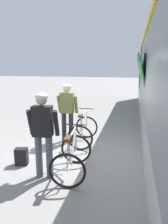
{
  "coord_description": "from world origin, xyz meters",
  "views": [
    {
      "loc": [
        1.3,
        -4.69,
        2.23
      ],
      "look_at": [
        0.03,
        0.41,
        1.05
      ],
      "focal_mm": 32.22,
      "sensor_mm": 36.0,
      "label": 1
    }
  ],
  "objects_px": {
    "cyclist_far_in_dark": "(43,128)",
    "water_bottle_near_the_bikes": "(91,145)",
    "cyclist_near_in_olive": "(67,108)",
    "bicycle_near_white": "(84,131)",
    "backpack_on_platform": "(22,157)",
    "water_bottle_by_the_backpack": "(22,158)",
    "bicycle_far_silver": "(72,157)"
  },
  "relations": [
    {
      "from": "cyclist_near_in_olive",
      "to": "backpack_on_platform",
      "type": "bearing_deg",
      "value": -108.5
    },
    {
      "from": "bicycle_near_white",
      "to": "bicycle_far_silver",
      "type": "bearing_deg",
      "value": -83.59
    },
    {
      "from": "water_bottle_near_the_bikes",
      "to": "water_bottle_by_the_backpack",
      "type": "relative_size",
      "value": 0.93
    },
    {
      "from": "cyclist_near_in_olive",
      "to": "bicycle_near_white",
      "type": "distance_m",
      "value": 0.83
    },
    {
      "from": "bicycle_near_white",
      "to": "bicycle_far_silver",
      "type": "relative_size",
      "value": 0.96
    },
    {
      "from": "backpack_on_platform",
      "to": "water_bottle_by_the_backpack",
      "type": "bearing_deg",
      "value": 103.46
    },
    {
      "from": "bicycle_far_silver",
      "to": "water_bottle_near_the_bikes",
      "type": "height_order",
      "value": "bicycle_far_silver"
    },
    {
      "from": "water_bottle_near_the_bikes",
      "to": "bicycle_far_silver",
      "type": "bearing_deg",
      "value": -93.29
    },
    {
      "from": "cyclist_far_in_dark",
      "to": "water_bottle_by_the_backpack",
      "type": "distance_m",
      "value": 1.33
    },
    {
      "from": "cyclist_far_in_dark",
      "to": "bicycle_far_silver",
      "type": "bearing_deg",
      "value": 22.75
    },
    {
      "from": "cyclist_far_in_dark",
      "to": "bicycle_near_white",
      "type": "distance_m",
      "value": 2.12
    },
    {
      "from": "cyclist_far_in_dark",
      "to": "water_bottle_near_the_bikes",
      "type": "height_order",
      "value": "cyclist_far_in_dark"
    },
    {
      "from": "bicycle_near_white",
      "to": "water_bottle_by_the_backpack",
      "type": "height_order",
      "value": "bicycle_near_white"
    },
    {
      "from": "water_bottle_by_the_backpack",
      "to": "bicycle_near_white",
      "type": "bearing_deg",
      "value": 53.37
    },
    {
      "from": "bicycle_far_silver",
      "to": "water_bottle_near_the_bikes",
      "type": "bearing_deg",
      "value": 86.71
    },
    {
      "from": "bicycle_far_silver",
      "to": "water_bottle_near_the_bikes",
      "type": "distance_m",
      "value": 1.52
    },
    {
      "from": "water_bottle_near_the_bikes",
      "to": "water_bottle_by_the_backpack",
      "type": "bearing_deg",
      "value": -138.97
    },
    {
      "from": "bicycle_near_white",
      "to": "water_bottle_by_the_backpack",
      "type": "relative_size",
      "value": 5.23
    },
    {
      "from": "water_bottle_by_the_backpack",
      "to": "bicycle_far_silver",
      "type": "bearing_deg",
      "value": -10.78
    },
    {
      "from": "cyclist_near_in_olive",
      "to": "backpack_on_platform",
      "type": "height_order",
      "value": "cyclist_near_in_olive"
    },
    {
      "from": "cyclist_far_in_dark",
      "to": "cyclist_near_in_olive",
      "type": "bearing_deg",
      "value": 95.26
    },
    {
      "from": "cyclist_far_in_dark",
      "to": "water_bottle_near_the_bikes",
      "type": "distance_m",
      "value": 2.05
    },
    {
      "from": "bicycle_far_silver",
      "to": "water_bottle_near_the_bikes",
      "type": "xyz_separation_m",
      "value": [
        0.09,
        1.48,
        -0.3
      ]
    },
    {
      "from": "backpack_on_platform",
      "to": "water_bottle_near_the_bikes",
      "type": "distance_m",
      "value": 1.91
    },
    {
      "from": "cyclist_near_in_olive",
      "to": "cyclist_far_in_dark",
      "type": "relative_size",
      "value": 1.0
    },
    {
      "from": "cyclist_near_in_olive",
      "to": "bicycle_near_white",
      "type": "xyz_separation_m",
      "value": [
        0.51,
        -0.06,
        -0.65
      ]
    },
    {
      "from": "cyclist_near_in_olive",
      "to": "cyclist_far_in_dark",
      "type": "distance_m",
      "value": 2.06
    },
    {
      "from": "cyclist_near_in_olive",
      "to": "cyclist_far_in_dark",
      "type": "xyz_separation_m",
      "value": [
        0.19,
        -2.05,
        0.0
      ]
    },
    {
      "from": "cyclist_near_in_olive",
      "to": "bicycle_near_white",
      "type": "relative_size",
      "value": 1.59
    },
    {
      "from": "cyclist_far_in_dark",
      "to": "water_bottle_by_the_backpack",
      "type": "xyz_separation_m",
      "value": [
        -0.81,
        0.47,
        -0.95
      ]
    },
    {
      "from": "bicycle_near_white",
      "to": "water_bottle_near_the_bikes",
      "type": "bearing_deg",
      "value": -45.5
    },
    {
      "from": "cyclist_far_in_dark",
      "to": "water_bottle_near_the_bikes",
      "type": "xyz_separation_m",
      "value": [
        0.61,
        1.7,
        -0.96
      ]
    }
  ]
}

